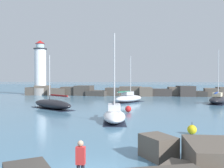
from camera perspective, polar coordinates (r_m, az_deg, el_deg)
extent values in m
cube|color=teal|center=(122.00, 5.63, -0.75)|extent=(400.00, 116.00, 0.01)
cube|color=#4C443D|center=(67.61, -17.71, -1.56)|extent=(3.31, 4.15, 1.98)
cube|color=brown|center=(66.60, -15.62, -1.39)|extent=(4.08, 3.77, 2.45)
cube|color=#4C443D|center=(65.12, -12.47, -1.75)|extent=(5.17, 5.91, 1.73)
cube|color=#4C443D|center=(65.16, -9.45, -1.57)|extent=(4.40, 3.99, 2.11)
cube|color=#423D38|center=(64.11, -6.39, -1.46)|extent=(4.36, 5.10, 2.44)
cube|color=#423D38|center=(62.16, -3.18, -2.08)|extent=(5.80, 5.53, 1.27)
cube|color=#4C443D|center=(62.17, 0.30, -1.76)|extent=(3.82, 3.66, 1.96)
cube|color=brown|center=(62.39, 4.26, -1.61)|extent=(5.45, 3.83, 2.26)
cube|color=brown|center=(61.97, 7.56, -1.72)|extent=(3.47, 5.55, 2.09)
cube|color=#383330|center=(62.09, 11.21, -1.89)|extent=(4.79, 3.44, 1.74)
cube|color=brown|center=(63.07, 14.05, -1.65)|extent=(3.05, 3.54, 2.19)
cube|color=#383330|center=(63.00, 16.44, -1.54)|extent=(4.06, 5.43, 2.45)
cube|color=#423D38|center=(63.21, 19.29, -2.10)|extent=(4.48, 4.10, 1.25)
cube|color=brown|center=(64.88, 22.00, -1.75)|extent=(4.45, 5.23, 1.90)
cylinder|color=gray|center=(66.65, -16.04, -1.67)|extent=(3.92, 3.92, 1.80)
cylinder|color=white|center=(66.61, -16.07, 3.37)|extent=(2.90, 2.90, 9.93)
cylinder|color=#232328|center=(67.00, -16.10, 7.73)|extent=(3.34, 3.34, 0.25)
cylinder|color=silver|center=(67.08, -16.10, 8.32)|extent=(2.03, 2.03, 1.15)
cone|color=#B21919|center=(67.22, -16.11, 9.19)|extent=(2.47, 2.47, 0.90)
cube|color=brown|center=(13.83, 10.48, -13.98)|extent=(2.15, 2.33, 1.22)
ellipsoid|color=black|center=(36.00, -13.52, -4.51)|extent=(7.96, 6.78, 1.29)
cube|color=black|center=(36.07, -13.52, -5.51)|extent=(7.61, 6.50, 0.03)
cylinder|color=silver|center=(36.35, -14.08, 1.49)|extent=(0.12, 0.12, 6.25)
cylinder|color=#BCBCC1|center=(34.51, -12.04, -2.75)|extent=(3.71, 2.85, 0.10)
cube|color=maroon|center=(34.51, -12.04, -2.59)|extent=(3.23, 2.52, 0.20)
ellipsoid|color=white|center=(24.76, 0.53, -7.38)|extent=(2.88, 6.27, 1.05)
cube|color=black|center=(24.84, 0.53, -8.54)|extent=(2.80, 5.97, 0.03)
cube|color=silver|center=(24.94, 0.52, -5.36)|extent=(1.40, 1.95, 0.64)
cylinder|color=silver|center=(24.03, 0.55, 2.64)|extent=(0.12, 0.12, 7.54)
cylinder|color=#BCBCC1|center=(25.82, 0.49, -4.62)|extent=(0.50, 3.32, 0.10)
cube|color=#4C4C51|center=(25.81, 0.49, -4.40)|extent=(0.54, 2.83, 0.20)
ellipsoid|color=silver|center=(44.81, 3.85, -3.36)|extent=(5.93, 7.01, 1.28)
cube|color=black|center=(44.86, 3.85, -4.16)|extent=(5.69, 6.70, 0.03)
cube|color=#B2B2B7|center=(44.47, 3.57, -2.15)|extent=(2.26, 2.44, 0.64)
cylinder|color=silver|center=(45.07, 4.26, 1.95)|extent=(0.12, 0.12, 7.02)
cylinder|color=#BCBCC1|center=(43.65, 2.73, -1.91)|extent=(2.28, 3.16, 0.10)
cube|color=#1E664C|center=(43.64, 2.73, -1.78)|extent=(2.04, 2.75, 0.20)
ellipsoid|color=black|center=(45.87, 23.00, -3.38)|extent=(5.13, 7.36, 1.24)
cube|color=black|center=(45.92, 22.99, -4.13)|extent=(4.94, 7.02, 0.03)
cube|color=beige|center=(45.46, 22.94, -2.23)|extent=(2.10, 2.46, 0.64)
cylinder|color=silver|center=(46.25, 23.14, 2.34)|extent=(0.12, 0.12, 7.92)
cylinder|color=#BCBCC1|center=(44.41, 22.75, -2.01)|extent=(1.69, 3.53, 0.10)
cube|color=navy|center=(44.41, 22.75, -1.88)|extent=(1.54, 3.05, 0.20)
sphere|color=red|center=(31.79, 3.73, -5.71)|extent=(0.78, 0.78, 0.78)
cylinder|color=black|center=(31.73, 3.73, -4.83)|extent=(0.04, 0.04, 0.20)
sphere|color=yellow|center=(20.20, 17.81, -9.89)|extent=(0.71, 0.71, 0.71)
cylinder|color=black|center=(20.12, 17.82, -8.61)|extent=(0.04, 0.04, 0.20)
cube|color=red|center=(10.21, -7.20, -15.90)|extent=(0.36, 0.22, 0.70)
sphere|color=tan|center=(10.08, -7.21, -13.36)|extent=(0.24, 0.24, 0.24)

